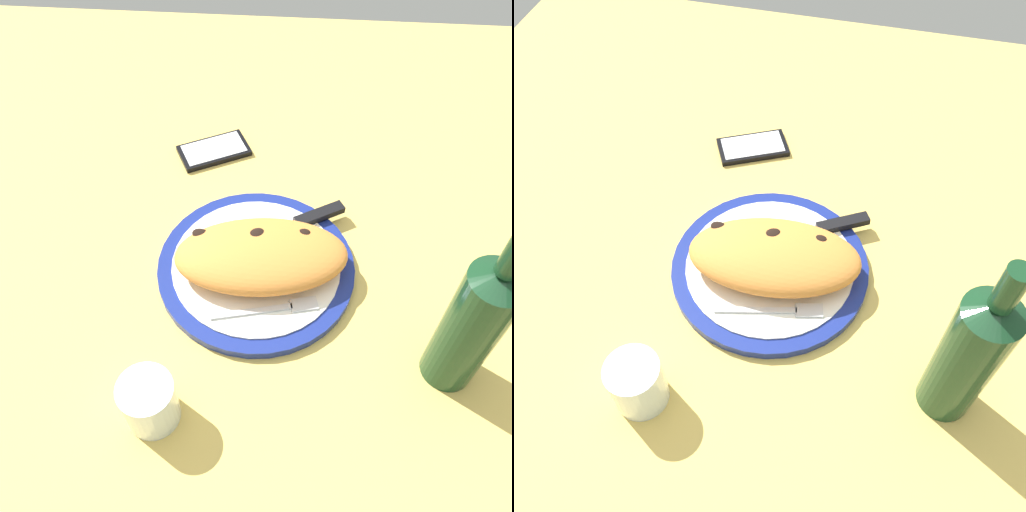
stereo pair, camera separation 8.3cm
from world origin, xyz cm
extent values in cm
cube|color=#DBB756|center=(0.00, 0.00, -1.50)|extent=(150.00, 150.00, 3.00)
cylinder|color=navy|center=(0.00, 0.00, 0.80)|extent=(30.64, 30.64, 1.60)
cylinder|color=white|center=(0.00, 0.00, 1.75)|extent=(26.13, 26.13, 0.30)
ellipsoid|color=orange|center=(0.82, -0.51, 4.71)|extent=(27.47, 16.88, 5.63)
ellipsoid|color=black|center=(-8.59, 2.02, 5.97)|extent=(3.01, 2.41, 0.94)
ellipsoid|color=black|center=(6.91, 2.60, 6.63)|extent=(3.02, 2.83, 0.84)
ellipsoid|color=black|center=(-0.29, 1.58, 6.98)|extent=(3.97, 3.89, 1.07)
cube|color=silver|center=(-0.23, -8.76, 2.10)|extent=(11.93, 3.61, 0.40)
cube|color=silver|center=(7.58, -6.94, 2.10)|extent=(4.39, 3.05, 0.40)
cube|color=silver|center=(-0.27, 4.59, 2.10)|extent=(13.08, 8.48, 0.40)
cube|color=black|center=(9.65, 10.32, 2.50)|extent=(8.57, 6.10, 1.20)
cube|color=black|center=(-9.90, 26.52, 0.50)|extent=(14.41, 11.78, 1.00)
cube|color=white|center=(-9.90, 26.52, 1.08)|extent=(12.59, 10.19, 0.16)
cylinder|color=silver|center=(-11.66, -24.21, 4.12)|extent=(7.17, 7.17, 8.23)
cylinder|color=silver|center=(-11.66, -24.21, 1.78)|extent=(6.60, 6.60, 3.17)
cylinder|color=#14381E|center=(27.50, -14.70, 10.86)|extent=(7.01, 7.01, 21.73)
cone|color=#14381E|center=(27.50, -14.70, 22.60)|extent=(7.01, 7.01, 1.75)
cylinder|color=#14381E|center=(27.50, -14.70, 26.42)|extent=(2.66, 2.66, 5.88)
camera|label=1|loc=(3.83, -49.97, 70.41)|focal=38.50mm
camera|label=2|loc=(12.04, -48.65, 70.41)|focal=38.50mm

